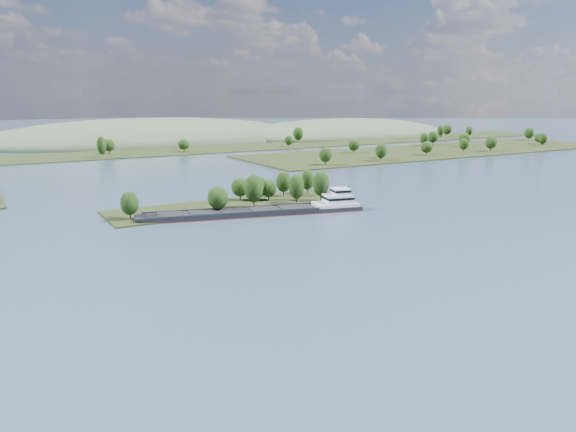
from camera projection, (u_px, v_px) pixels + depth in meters
ground at (311, 240)px, 176.71m from camera, size 1800.00×1800.00×0.00m
tree_island at (248, 196)px, 228.53m from camera, size 100.00×30.24×14.68m
right_bank at (440, 150)px, 441.03m from camera, size 320.00×90.00×13.80m
back_shoreline at (122, 153)px, 417.93m from camera, size 900.00×60.00×16.20m
hill_east at (343, 135)px, 599.37m from camera, size 260.00×140.00×36.00m
hill_west at (151, 141)px, 527.86m from camera, size 320.00×160.00×44.00m
cargo_barge at (268, 210)px, 213.74m from camera, size 86.25×29.88×11.66m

